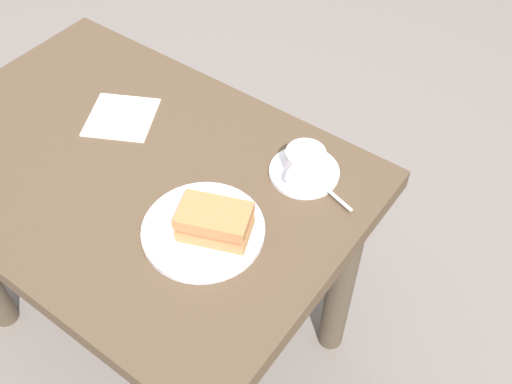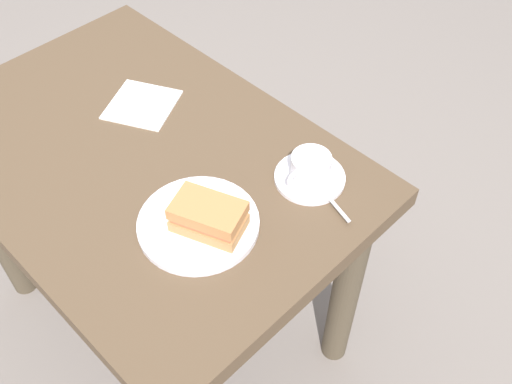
% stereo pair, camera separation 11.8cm
% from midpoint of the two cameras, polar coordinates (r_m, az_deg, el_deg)
% --- Properties ---
extents(ground_plane, '(6.00, 6.00, 0.00)m').
position_cam_midpoint_polar(ground_plane, '(1.90, -10.47, -12.83)').
color(ground_plane, slate).
extents(dining_table, '(1.01, 0.68, 0.72)m').
position_cam_midpoint_polar(dining_table, '(1.41, -13.73, -1.30)').
color(dining_table, brown).
rests_on(dining_table, ground_plane).
extents(sandwich_plate, '(0.24, 0.24, 0.01)m').
position_cam_midpoint_polar(sandwich_plate, '(1.16, -8.02, -3.85)').
color(sandwich_plate, white).
rests_on(sandwich_plate, dining_table).
extents(sandwich_front, '(0.16, 0.13, 0.06)m').
position_cam_midpoint_polar(sandwich_front, '(1.12, -7.04, -3.04)').
color(sandwich_front, '#B6804B').
rests_on(sandwich_front, sandwich_plate).
extents(coffee_saucer, '(0.15, 0.15, 0.01)m').
position_cam_midpoint_polar(coffee_saucer, '(1.25, 2.00, 1.80)').
color(coffee_saucer, white).
rests_on(coffee_saucer, dining_table).
extents(coffee_cup, '(0.08, 0.11, 0.05)m').
position_cam_midpoint_polar(coffee_cup, '(1.23, 1.99, 2.85)').
color(coffee_cup, white).
rests_on(coffee_cup, coffee_saucer).
extents(spoon, '(0.10, 0.04, 0.01)m').
position_cam_midpoint_polar(spoon, '(1.21, 4.32, -0.06)').
color(spoon, silver).
rests_on(spoon, coffee_saucer).
extents(napkin, '(0.20, 0.20, 0.00)m').
position_cam_midpoint_polar(napkin, '(1.43, -15.20, 6.87)').
color(napkin, white).
rests_on(napkin, dining_table).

